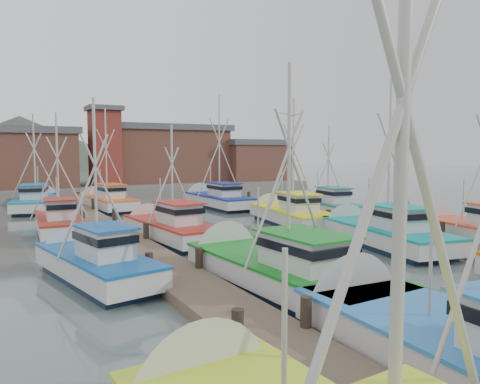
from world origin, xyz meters
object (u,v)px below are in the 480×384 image
boat_8 (168,228)px  boat_12 (105,202)px  boat_0 (472,352)px  lookout_tower (105,145)px  boat_4 (275,269)px

boat_8 → boat_12: (-0.13, 15.55, 0.01)m
boat_0 → boat_12: (-0.40, 34.03, -0.01)m
lookout_tower → boat_4: size_ratio=0.84×
lookout_tower → boat_0: size_ratio=0.78×
boat_4 → boat_8: boat_4 is taller
lookout_tower → boat_12: 12.67m
lookout_tower → boat_0: (-2.18, -45.44, -4.86)m
lookout_tower → boat_8: (-2.45, -26.95, -4.88)m
boat_12 → boat_0: bearing=-96.2°
boat_0 → boat_4: size_ratio=1.08×
boat_4 → boat_8: (-0.33, 10.59, -0.01)m
boat_8 → boat_12: boat_12 is taller
boat_0 → boat_4: boat_0 is taller
boat_12 → boat_8: bearing=-96.4°
lookout_tower → boat_4: (-2.12, -37.54, -4.87)m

